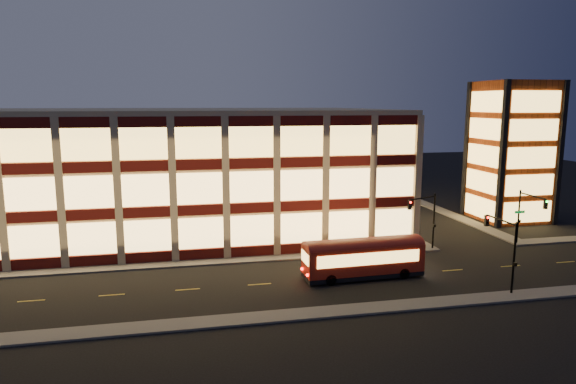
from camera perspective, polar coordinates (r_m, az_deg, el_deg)
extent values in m
plane|color=black|center=(49.65, -8.87, -8.11)|extent=(200.00, 200.00, 0.00)
cube|color=#514F4C|center=(50.54, -12.36, -7.81)|extent=(54.00, 2.00, 0.15)
cube|color=#514F4C|center=(70.62, 9.32, -2.66)|extent=(2.00, 30.00, 0.15)
cube|color=#514F4C|center=(65.84, 28.55, -4.66)|extent=(14.00, 2.00, 0.15)
cube|color=#514F4C|center=(75.25, 17.16, -2.20)|extent=(2.00, 30.00, 0.15)
cube|color=#514F4C|center=(37.48, -7.75, -14.05)|extent=(100.00, 2.00, 0.15)
cube|color=tan|center=(64.75, -12.51, 2.33)|extent=(50.00, 30.00, 14.00)
cube|color=tan|center=(64.23, -12.76, 8.75)|extent=(50.40, 30.40, 0.50)
cube|color=#470C0A|center=(51.22, -12.38, -6.90)|extent=(50.10, 0.25, 1.00)
cube|color=#FFC76B|center=(50.68, -12.47, -4.62)|extent=(49.00, 0.20, 3.00)
cube|color=#470C0A|center=(70.19, 8.66, -2.24)|extent=(0.25, 30.10, 1.00)
cube|color=#FFC76B|center=(69.78, 8.69, -0.55)|extent=(0.20, 29.00, 3.00)
cube|color=#470C0A|center=(50.14, -12.56, -2.08)|extent=(50.10, 0.25, 1.00)
cube|color=#FFC76B|center=(49.78, -12.65, 0.29)|extent=(49.00, 0.20, 3.00)
cube|color=#470C0A|center=(69.42, 8.76, 1.32)|extent=(0.25, 30.10, 1.00)
cube|color=#FFC76B|center=(69.13, 8.79, 3.04)|extent=(0.20, 29.00, 3.00)
cube|color=#470C0A|center=(49.44, -12.75, 2.92)|extent=(50.10, 0.25, 1.00)
cube|color=#FFC76B|center=(49.26, -12.85, 5.35)|extent=(49.00, 0.20, 3.00)
cube|color=#470C0A|center=(68.91, 8.85, 4.94)|extent=(0.25, 30.10, 1.00)
cube|color=#FFC76B|center=(68.76, 8.88, 6.68)|extent=(0.20, 29.00, 3.00)
cube|color=#8C3814|center=(72.98, 23.56, 4.15)|extent=(8.00, 8.00, 18.00)
cube|color=black|center=(67.43, 22.73, 3.80)|extent=(0.60, 0.60, 18.00)
cube|color=black|center=(72.26, 27.98, 3.77)|extent=(0.60, 0.60, 18.00)
cube|color=black|center=(74.12, 19.24, 4.49)|extent=(0.60, 0.60, 18.00)
cube|color=black|center=(78.55, 24.26, 4.45)|extent=(0.60, 0.60, 18.00)
cube|color=#FFC559|center=(70.71, 25.06, -2.02)|extent=(6.60, 0.16, 2.60)
cube|color=#FFC559|center=(71.69, 20.50, -1.56)|extent=(0.16, 6.60, 2.60)
cube|color=#FFC559|center=(70.15, 25.26, 0.70)|extent=(6.60, 0.16, 2.60)
cube|color=#FFC559|center=(71.13, 20.66, 1.12)|extent=(0.16, 6.60, 2.60)
cube|color=#FFC559|center=(69.75, 25.46, 3.46)|extent=(6.60, 0.16, 2.60)
cube|color=#FFC559|center=(70.74, 20.83, 3.84)|extent=(0.16, 6.60, 2.60)
cube|color=#FFC559|center=(69.51, 25.67, 6.24)|extent=(6.60, 0.16, 2.60)
cube|color=#FFC559|center=(70.50, 21.00, 6.59)|extent=(0.16, 6.60, 2.60)
cube|color=#FFC559|center=(69.44, 25.88, 9.04)|extent=(6.60, 0.16, 2.60)
cube|color=#FFC559|center=(70.43, 21.17, 9.35)|extent=(0.16, 6.60, 2.60)
cylinder|color=black|center=(55.81, 15.88, -3.17)|extent=(0.18, 0.18, 6.00)
cylinder|color=black|center=(53.83, 14.74, -0.65)|extent=(3.56, 1.63, 0.14)
cube|color=black|center=(52.51, 13.37, -1.41)|extent=(0.32, 0.32, 0.95)
sphere|color=#FF0C05|center=(52.29, 13.47, -1.12)|extent=(0.20, 0.20, 0.20)
cube|color=black|center=(55.73, 15.96, -3.61)|extent=(0.25, 0.18, 0.28)
cylinder|color=black|center=(61.07, 24.23, -2.56)|extent=(0.18, 0.18, 6.00)
cylinder|color=black|center=(59.01, 25.55, -0.39)|extent=(0.14, 4.00, 0.14)
cube|color=black|center=(57.55, 26.71, -1.23)|extent=(0.32, 0.32, 0.95)
sphere|color=#0CFF26|center=(57.36, 26.84, -0.97)|extent=(0.20, 0.20, 0.20)
cube|color=black|center=(60.99, 24.32, -2.97)|extent=(0.25, 0.18, 0.28)
cube|color=#0C7226|center=(60.83, 24.35, -2.04)|extent=(1.20, 0.06, 0.28)
cylinder|color=black|center=(44.88, 23.81, -6.79)|extent=(0.18, 0.18, 6.00)
cylinder|color=black|center=(45.81, 22.60, -2.89)|extent=(0.14, 4.00, 0.14)
cube|color=black|center=(47.53, 21.20, -2.98)|extent=(0.32, 0.32, 0.95)
sphere|color=#FF0C05|center=(47.33, 21.34, -2.67)|extent=(0.20, 0.20, 0.20)
cube|color=black|center=(44.84, 23.92, -7.35)|extent=(0.25, 0.18, 0.28)
cube|color=#961608|center=(45.85, 8.35, -7.26)|extent=(10.66, 3.03, 2.43)
cube|color=black|center=(46.29, 8.30, -8.95)|extent=(10.66, 3.03, 0.37)
cylinder|color=black|center=(44.09, 4.76, -9.70)|extent=(0.96, 0.35, 0.95)
cylinder|color=black|center=(46.18, 3.82, -8.78)|extent=(0.96, 0.35, 0.95)
cylinder|color=black|center=(46.61, 12.75, -8.82)|extent=(0.96, 0.35, 0.95)
cylinder|color=black|center=(48.59, 11.51, -8.00)|extent=(0.96, 0.35, 0.95)
cube|color=#FFC559|center=(44.57, 9.02, -7.36)|extent=(9.29, 0.41, 1.06)
cube|color=#FFC559|center=(46.96, 7.73, -6.43)|extent=(9.29, 0.41, 1.06)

